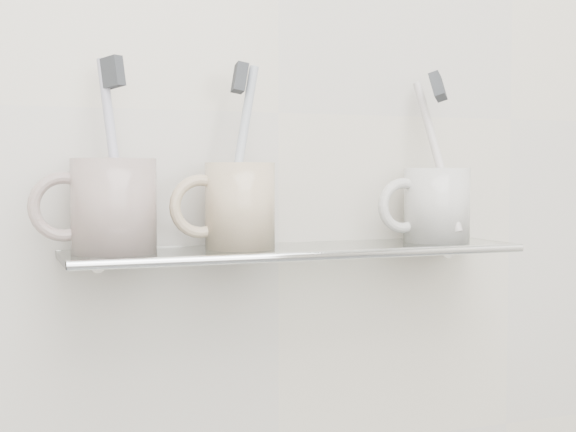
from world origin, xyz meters
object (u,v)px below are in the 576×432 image
shelf_glass (298,251)px  mug_right (437,205)px  mug_center (240,206)px  mug_left (114,206)px

shelf_glass → mug_right: 0.18m
shelf_glass → mug_center: bearing=175.6°
shelf_glass → mug_left: 0.20m
mug_right → mug_center: bearing=-167.1°
shelf_glass → mug_left: bearing=178.5°
shelf_glass → mug_center: mug_center is taller
shelf_glass → mug_center: (-0.06, 0.00, 0.05)m
mug_center → mug_right: (0.24, 0.00, -0.00)m
mug_left → mug_center: bearing=2.8°
mug_left → mug_center: (0.13, 0.00, -0.00)m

